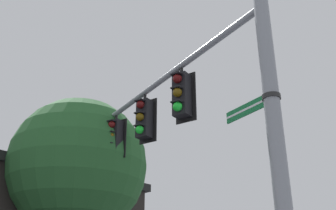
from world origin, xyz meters
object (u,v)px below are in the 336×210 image
(traffic_light_nearest_pole, at_px, (181,95))
(traffic_light_mid_outer, at_px, (115,137))
(traffic_light_mid_inner, at_px, (144,119))
(street_name_sign, at_px, (259,103))

(traffic_light_nearest_pole, relative_size, traffic_light_mid_outer, 1.00)
(traffic_light_mid_inner, relative_size, traffic_light_mid_outer, 1.00)
(traffic_light_mid_inner, bearing_deg, street_name_sign, 157.10)
(traffic_light_nearest_pole, xyz_separation_m, street_name_sign, (-2.17, 0.91, -1.10))
(traffic_light_mid_outer, height_order, street_name_sign, traffic_light_mid_outer)
(traffic_light_nearest_pole, height_order, street_name_sign, traffic_light_nearest_pole)
(traffic_light_nearest_pole, height_order, traffic_light_mid_outer, same)
(traffic_light_nearest_pole, distance_m, street_name_sign, 2.60)
(traffic_light_mid_outer, xyz_separation_m, street_name_sign, (-5.40, 2.29, -1.10))
(traffic_light_mid_outer, bearing_deg, street_name_sign, 157.03)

